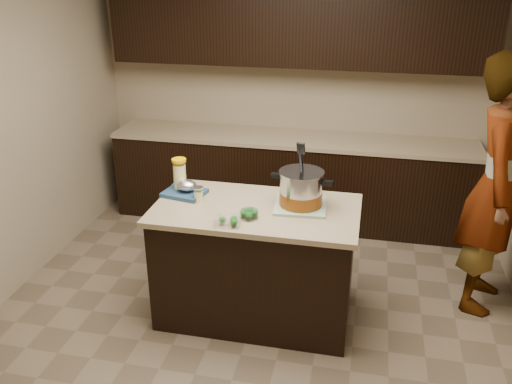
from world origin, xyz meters
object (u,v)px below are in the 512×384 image
person (498,187)px  island (256,262)px  lemonade_pitcher (180,177)px  stock_pot (301,191)px

person → island: bearing=124.2°
lemonade_pitcher → person: 2.35m
stock_pot → lemonade_pitcher: (-0.93, 0.08, -0.01)m
island → lemonade_pitcher: (-0.62, 0.16, 0.57)m
island → stock_pot: bearing=14.3°
person → stock_pot: bearing=125.0°
lemonade_pitcher → person: size_ratio=0.13×
island → person: bearing=18.3°
island → stock_pot: size_ratio=3.22×
stock_pot → person: (1.39, 0.48, -0.05)m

